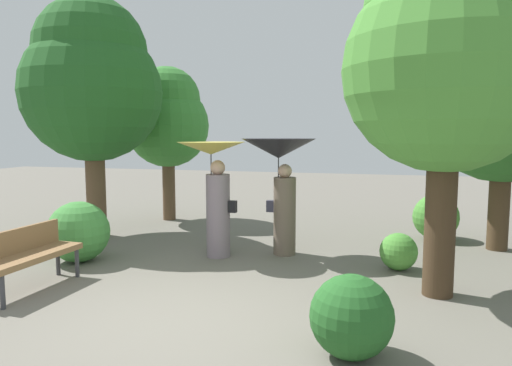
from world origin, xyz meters
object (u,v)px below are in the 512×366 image
at_px(park_bench, 27,253).
at_px(tree_near_left, 168,118).
at_px(tree_mid_left, 92,80).
at_px(tree_mid_right, 447,49).
at_px(person_right, 280,167).
at_px(tree_near_right, 505,88).
at_px(person_left, 214,179).

height_order(park_bench, tree_near_left, tree_near_left).
distance_m(tree_mid_left, tree_mid_right, 6.66).
xyz_separation_m(person_right, tree_near_right, (3.74, 1.35, 1.37)).
bearing_deg(park_bench, person_right, -43.78).
height_order(tree_near_right, tree_mid_right, tree_mid_right).
bearing_deg(person_left, tree_near_right, -66.92).
relative_size(person_left, park_bench, 1.29).
xyz_separation_m(person_left, tree_near_left, (-2.29, 2.93, 1.13)).
xyz_separation_m(person_left, tree_mid_right, (3.49, -1.06, 1.80)).
height_order(park_bench, tree_mid_left, tree_mid_left).
xyz_separation_m(person_left, park_bench, (-1.82, -2.32, -0.83)).
bearing_deg(person_right, tree_mid_right, -119.17).
bearing_deg(tree_near_left, person_left, -51.99).
xyz_separation_m(person_left, tree_near_right, (4.79, 1.80, 1.57)).
xyz_separation_m(park_bench, tree_mid_left, (-1.07, 3.15, 2.65)).
distance_m(person_left, tree_mid_left, 3.52).
bearing_deg(tree_near_right, park_bench, -148.07).
bearing_deg(person_left, park_bench, 144.29).
xyz_separation_m(tree_near_left, tree_near_right, (7.07, -1.13, 0.43)).
relative_size(person_right, tree_mid_left, 0.42).
xyz_separation_m(person_right, tree_mid_right, (2.45, -1.51, 1.61)).
distance_m(park_bench, tree_near_right, 8.14).
relative_size(person_right, tree_mid_right, 0.43).
bearing_deg(tree_near_right, tree_mid_left, -172.82).
relative_size(tree_near_left, tree_near_right, 0.81).
distance_m(person_right, tree_mid_left, 4.27).
height_order(tree_near_left, tree_mid_left, tree_mid_left).
distance_m(park_bench, tree_mid_right, 6.06).
xyz_separation_m(person_right, tree_near_left, (-3.33, 2.48, 0.94)).
bearing_deg(tree_mid_right, park_bench, -166.72).
bearing_deg(person_left, tree_near_left, 40.46).
distance_m(person_right, tree_mid_right, 3.30).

